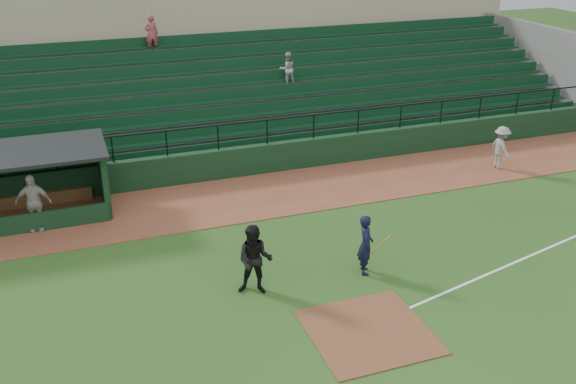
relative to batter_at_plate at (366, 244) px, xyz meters
name	(u,v)px	position (x,y,z in m)	size (l,w,h in m)	color
ground	(352,311)	(-1.20, -1.70, -0.92)	(90.00, 90.00, 0.00)	#284F19
warning_track	(261,196)	(-1.20, 6.30, -0.91)	(40.00, 4.00, 0.03)	brown
home_plate_dirt	(369,331)	(-1.20, -2.70, -0.91)	(3.00, 3.00, 0.03)	brown
foul_line	(562,242)	(6.80, -0.50, -0.92)	(18.00, 0.09, 0.01)	white
stadium_structure	(205,83)	(-1.20, 14.75, 1.38)	(38.00, 13.08, 6.40)	black
batter_at_plate	(366,244)	(0.00, 0.00, 0.00)	(1.10, 0.77, 1.84)	black
umpire	(255,260)	(-3.34, 0.05, 0.10)	(0.99, 0.77, 2.05)	black
runner	(501,148)	(8.87, 5.59, 0.00)	(1.15, 0.66, 1.78)	gray
dugout_player_a	(33,203)	(-9.05, 6.13, 0.10)	(1.16, 0.48, 1.98)	#ACA6A1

